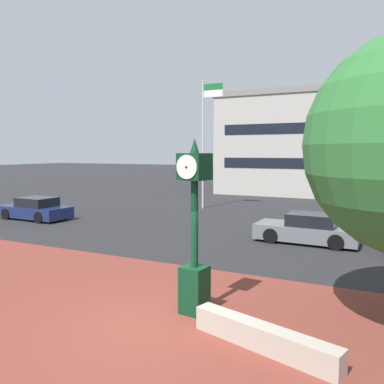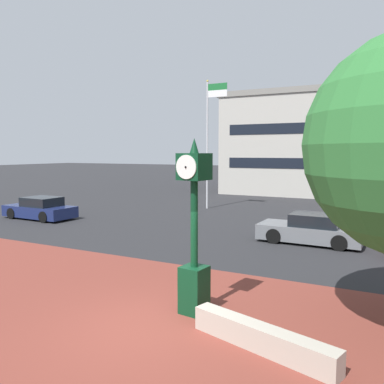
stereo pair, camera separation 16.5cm
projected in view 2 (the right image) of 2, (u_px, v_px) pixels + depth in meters
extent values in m
plane|color=#262628|center=(147.00, 327.00, 8.81)|extent=(200.00, 200.00, 0.00)
cube|color=brown|center=(155.00, 322.00, 9.09)|extent=(44.00, 8.64, 0.01)
cube|color=#ADA393|center=(261.00, 338.00, 7.77)|extent=(3.18, 1.30, 0.50)
cube|color=#0C381E|center=(194.00, 290.00, 9.56)|extent=(0.65, 0.65, 1.16)
cylinder|color=#0C381E|center=(194.00, 224.00, 9.40)|extent=(0.18, 0.18, 2.09)
cube|color=#0C381E|center=(194.00, 167.00, 9.26)|extent=(0.70, 0.70, 0.63)
cylinder|color=white|center=(202.00, 166.00, 9.53)|extent=(0.55, 0.10, 0.55)
sphere|color=black|center=(202.00, 166.00, 9.54)|extent=(0.05, 0.05, 0.05)
cylinder|color=white|center=(186.00, 167.00, 8.99)|extent=(0.55, 0.10, 0.55)
sphere|color=black|center=(186.00, 167.00, 8.97)|extent=(0.05, 0.05, 0.05)
cone|color=#0C381E|center=(194.00, 146.00, 9.21)|extent=(0.22, 0.22, 0.35)
cube|color=slate|center=(310.00, 233.00, 16.97)|extent=(4.35, 1.93, 0.64)
cube|color=black|center=(315.00, 220.00, 16.81)|extent=(2.02, 1.60, 0.56)
cylinder|color=black|center=(274.00, 236.00, 16.89)|extent=(0.65, 0.24, 0.64)
cylinder|color=black|center=(285.00, 229.00, 18.35)|extent=(0.65, 0.24, 0.64)
cylinder|color=black|center=(339.00, 243.00, 15.61)|extent=(0.65, 0.24, 0.64)
cylinder|color=black|center=(345.00, 235.00, 17.07)|extent=(0.65, 0.24, 0.64)
cube|color=navy|center=(40.00, 211.00, 23.20)|extent=(4.41, 1.99, 0.64)
cube|color=black|center=(42.00, 202.00, 23.04)|extent=(2.05, 1.66, 0.56)
cylinder|color=black|center=(12.00, 213.00, 23.10)|extent=(0.65, 0.24, 0.64)
cylinder|color=black|center=(36.00, 210.00, 24.61)|extent=(0.65, 0.24, 0.64)
cylinder|color=black|center=(44.00, 217.00, 21.80)|extent=(0.65, 0.24, 0.64)
cylinder|color=black|center=(68.00, 213.00, 23.32)|extent=(0.65, 0.24, 0.64)
cylinder|color=silver|center=(207.00, 146.00, 26.99)|extent=(0.12, 0.12, 8.60)
sphere|color=gold|center=(207.00, 81.00, 26.55)|extent=(0.14, 0.14, 0.14)
cube|color=#19662D|center=(218.00, 87.00, 26.26)|extent=(1.36, 0.02, 0.44)
cube|color=white|center=(218.00, 93.00, 26.31)|extent=(1.36, 0.02, 0.44)
cube|color=#B2ADA3|center=(352.00, 146.00, 36.18)|extent=(22.07, 10.83, 8.83)
cube|color=gray|center=(355.00, 94.00, 35.71)|extent=(22.51, 11.05, 0.50)
cube|color=black|center=(345.00, 164.00, 31.51)|extent=(19.86, 0.04, 0.90)
cube|color=black|center=(347.00, 127.00, 31.21)|extent=(19.86, 0.04, 0.90)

